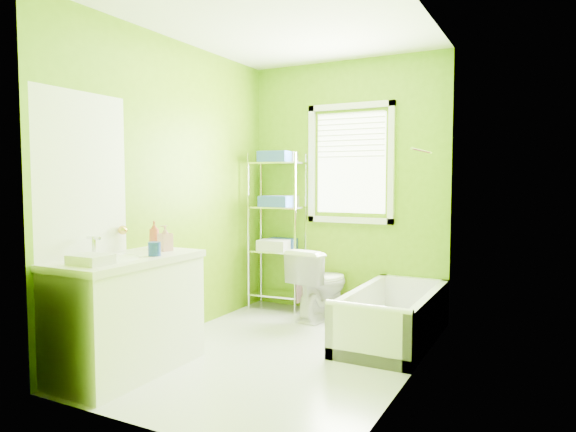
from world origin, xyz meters
The scene contains 9 objects.
ground centered at (0.00, 0.00, 0.00)m, with size 2.90×2.90×0.00m, color silver.
room_envelope centered at (0.00, 0.00, 1.55)m, with size 2.14×2.94×2.62m.
window centered at (0.05, 1.42, 1.61)m, with size 0.92×0.05×1.22m.
door centered at (-1.04, -1.00, 1.00)m, with size 0.09×0.80×2.00m.
right_wall_decor centered at (1.04, -0.02, 1.32)m, with size 0.04×1.48×1.17m.
bathtub centered at (0.72, 0.70, 0.15)m, with size 0.67×1.43×0.46m.
toilet centered at (-0.13, 1.09, 0.36)m, with size 0.40×0.70×0.71m, color white.
vanity centered at (-0.78, -0.87, 0.44)m, with size 0.57×1.11×1.06m.
wire_shelf_unit centered at (-0.69, 1.27, 1.03)m, with size 0.59×0.48×1.68m.
Camera 1 is at (1.91, -3.54, 1.38)m, focal length 32.00 mm.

